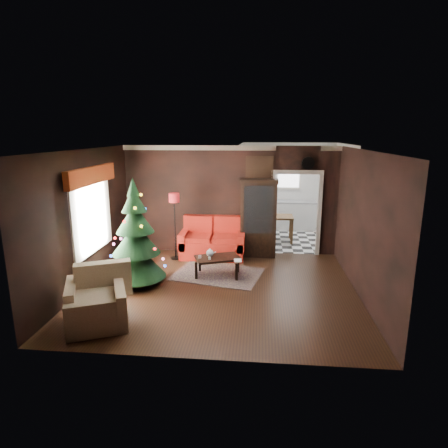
# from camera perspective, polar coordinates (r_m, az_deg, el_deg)

# --- Properties ---
(floor) EXTENTS (5.50, 5.50, 0.00)m
(floor) POSITION_cam_1_polar(r_m,az_deg,el_deg) (7.90, -0.63, -9.67)
(floor) COLOR black
(floor) RESTS_ON ground
(ceiling) EXTENTS (5.50, 5.50, 0.00)m
(ceiling) POSITION_cam_1_polar(r_m,az_deg,el_deg) (7.27, -0.68, 11.05)
(ceiling) COLOR white
(ceiling) RESTS_ON ground
(wall_back) EXTENTS (5.50, 0.00, 5.50)m
(wall_back) POSITION_cam_1_polar(r_m,az_deg,el_deg) (9.90, 0.88, 3.57)
(wall_back) COLOR black
(wall_back) RESTS_ON ground
(wall_front) EXTENTS (5.50, 0.00, 5.50)m
(wall_front) POSITION_cam_1_polar(r_m,az_deg,el_deg) (5.08, -3.65, -6.23)
(wall_front) COLOR black
(wall_front) RESTS_ON ground
(wall_left) EXTENTS (0.00, 5.50, 5.50)m
(wall_left) POSITION_cam_1_polar(r_m,az_deg,el_deg) (8.22, -20.10, 0.65)
(wall_left) COLOR black
(wall_left) RESTS_ON ground
(wall_right) EXTENTS (0.00, 5.50, 5.50)m
(wall_right) POSITION_cam_1_polar(r_m,az_deg,el_deg) (7.68, 20.20, -0.21)
(wall_right) COLOR black
(wall_right) RESTS_ON ground
(doorway) EXTENTS (1.10, 0.10, 2.10)m
(doorway) POSITION_cam_1_polar(r_m,az_deg,el_deg) (9.98, 10.65, 1.37)
(doorway) COLOR white
(doorway) RESTS_ON ground
(left_window) EXTENTS (0.05, 1.60, 1.40)m
(left_window) POSITION_cam_1_polar(r_m,az_deg,el_deg) (8.37, -19.30, 1.29)
(left_window) COLOR white
(left_window) RESTS_ON wall_left
(valance) EXTENTS (0.12, 2.10, 0.35)m
(valance) POSITION_cam_1_polar(r_m,az_deg,el_deg) (8.21, -19.23, 6.88)
(valance) COLOR maroon
(valance) RESTS_ON wall_left
(kitchen_floor) EXTENTS (3.00, 3.00, 0.00)m
(kitchen_floor) POSITION_cam_1_polar(r_m,az_deg,el_deg) (11.68, 9.79, -2.11)
(kitchen_floor) COLOR white
(kitchen_floor) RESTS_ON ground
(kitchen_window) EXTENTS (0.70, 0.06, 0.70)m
(kitchen_window) POSITION_cam_1_polar(r_m,az_deg,el_deg) (12.78, 9.63, 7.01)
(kitchen_window) COLOR white
(kitchen_window) RESTS_ON ground
(rug) EXTENTS (2.15, 1.77, 0.01)m
(rug) POSITION_cam_1_polar(r_m,az_deg,el_deg) (8.66, -0.95, -7.50)
(rug) COLOR #2D1F28
(rug) RESTS_ON ground
(loveseat) EXTENTS (1.70, 0.90, 1.00)m
(loveseat) POSITION_cam_1_polar(r_m,az_deg,el_deg) (9.71, -1.71, -2.09)
(loveseat) COLOR #890B04
(loveseat) RESTS_ON ground
(curio_cabinet) EXTENTS (0.90, 0.45, 1.90)m
(curio_cabinet) POSITION_cam_1_polar(r_m,az_deg,el_deg) (9.74, 5.16, 0.64)
(curio_cabinet) COLOR black
(curio_cabinet) RESTS_ON ground
(floor_lamp) EXTENTS (0.34, 0.34, 1.68)m
(floor_lamp) POSITION_cam_1_polar(r_m,az_deg,el_deg) (9.56, -7.36, -0.39)
(floor_lamp) COLOR black
(floor_lamp) RESTS_ON ground
(christmas_tree) EXTENTS (1.51, 1.51, 2.25)m
(christmas_tree) POSITION_cam_1_polar(r_m,az_deg,el_deg) (8.01, -13.09, -1.76)
(christmas_tree) COLOR black
(christmas_tree) RESTS_ON ground
(armchair) EXTENTS (1.30, 1.30, 1.01)m
(armchair) POSITION_cam_1_polar(r_m,az_deg,el_deg) (6.69, -18.68, -10.60)
(armchair) COLOR tan
(armchair) RESTS_ON ground
(coffee_table) EXTENTS (1.10, 0.88, 0.43)m
(coffee_table) POSITION_cam_1_polar(r_m,az_deg,el_deg) (8.50, -0.96, -6.33)
(coffee_table) COLOR black
(coffee_table) RESTS_ON rug
(teapot) EXTENTS (0.20, 0.20, 0.18)m
(teapot) POSITION_cam_1_polar(r_m,az_deg,el_deg) (8.43, -2.13, -4.34)
(teapot) COLOR silver
(teapot) RESTS_ON coffee_table
(cup_a) EXTENTS (0.07, 0.07, 0.05)m
(cup_a) POSITION_cam_1_polar(r_m,az_deg,el_deg) (8.27, -2.18, -5.16)
(cup_a) COLOR white
(cup_a) RESTS_ON coffee_table
(cup_b) EXTENTS (0.09, 0.09, 0.06)m
(cup_b) POSITION_cam_1_polar(r_m,az_deg,el_deg) (8.37, -3.64, -4.90)
(cup_b) COLOR white
(cup_b) RESTS_ON coffee_table
(book) EXTENTS (0.16, 0.03, 0.22)m
(book) POSITION_cam_1_polar(r_m,az_deg,el_deg) (8.15, 1.53, -4.82)
(book) COLOR #8D7B57
(book) RESTS_ON coffee_table
(wall_clock) EXTENTS (0.32, 0.32, 0.06)m
(wall_clock) POSITION_cam_1_polar(r_m,az_deg,el_deg) (9.77, 12.49, 8.92)
(wall_clock) COLOR white
(wall_clock) RESTS_ON wall_back
(painting) EXTENTS (0.62, 0.05, 0.52)m
(painting) POSITION_cam_1_polar(r_m,az_deg,el_deg) (9.72, 5.34, 8.38)
(painting) COLOR #B07E40
(painting) RESTS_ON wall_back
(kitchen_counter) EXTENTS (1.80, 0.60, 0.90)m
(kitchen_counter) POSITION_cam_1_polar(r_m,az_deg,el_deg) (12.74, 9.49, 1.29)
(kitchen_counter) COLOR silver
(kitchen_counter) RESTS_ON ground
(kitchen_table) EXTENTS (0.70, 0.70, 0.75)m
(kitchen_table) POSITION_cam_1_polar(r_m,az_deg,el_deg) (11.28, 8.46, -0.66)
(kitchen_table) COLOR brown
(kitchen_table) RESTS_ON ground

